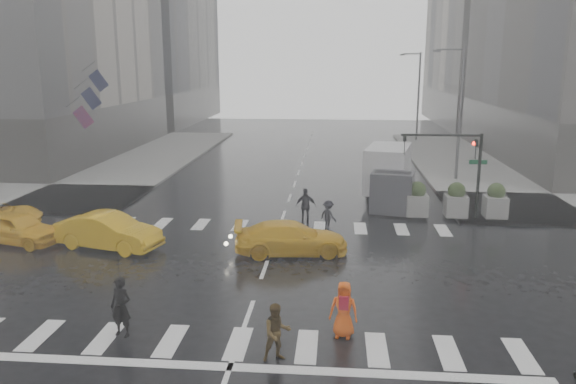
# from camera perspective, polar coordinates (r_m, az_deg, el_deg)

# --- Properties ---
(ground) EXTENTS (120.00, 120.00, 0.00)m
(ground) POSITION_cam_1_polar(r_m,az_deg,el_deg) (22.37, -2.42, -7.87)
(ground) COLOR black
(ground) RESTS_ON ground
(sidewalk_nw) EXTENTS (35.00, 35.00, 0.15)m
(sidewalk_nw) POSITION_cam_1_polar(r_m,az_deg,el_deg) (44.91, -24.84, 1.69)
(sidewalk_nw) COLOR slate
(sidewalk_nw) RESTS_ON ground
(road_markings) EXTENTS (18.00, 48.00, 0.01)m
(road_markings) POSITION_cam_1_polar(r_m,az_deg,el_deg) (22.37, -2.42, -7.86)
(road_markings) COLOR silver
(road_markings) RESTS_ON ground
(traffic_signal_pole) EXTENTS (4.45, 0.42, 4.50)m
(traffic_signal_pole) POSITION_cam_1_polar(r_m,az_deg,el_deg) (29.79, 17.06, 3.27)
(traffic_signal_pole) COLOR black
(traffic_signal_pole) RESTS_ON ground
(street_lamp_near) EXTENTS (2.15, 0.22, 9.00)m
(street_lamp_near) POSITION_cam_1_polar(r_m,az_deg,el_deg) (39.68, 16.93, 8.11)
(street_lamp_near) COLOR #59595B
(street_lamp_near) RESTS_ON ground
(street_lamp_far) EXTENTS (2.15, 0.22, 9.00)m
(street_lamp_far) POSITION_cam_1_polar(r_m,az_deg,el_deg) (59.36, 13.00, 9.80)
(street_lamp_far) COLOR #59595B
(street_lamp_far) RESTS_ON ground
(planter_west) EXTENTS (1.10, 1.10, 1.80)m
(planter_west) POSITION_cam_1_polar(r_m,az_deg,el_deg) (30.06, 12.97, -0.76)
(planter_west) COLOR slate
(planter_west) RESTS_ON ground
(planter_mid) EXTENTS (1.10, 1.10, 1.80)m
(planter_mid) POSITION_cam_1_polar(r_m,az_deg,el_deg) (30.41, 16.70, -0.82)
(planter_mid) COLOR slate
(planter_mid) RESTS_ON ground
(planter_east) EXTENTS (1.10, 1.10, 1.80)m
(planter_east) POSITION_cam_1_polar(r_m,az_deg,el_deg) (30.88, 20.33, -0.88)
(planter_east) COLOR slate
(planter_east) RESTS_ON ground
(flag_cluster) EXTENTS (2.87, 3.06, 4.69)m
(flag_cluster) POSITION_cam_1_polar(r_m,az_deg,el_deg) (43.13, -19.73, 9.19)
(flag_cluster) COLOR #59595B
(flag_cluster) RESTS_ON ground
(pedestrian_black) EXTENTS (1.16, 1.18, 2.43)m
(pedestrian_black) POSITION_cam_1_polar(r_m,az_deg,el_deg) (17.41, -16.75, -9.17)
(pedestrian_black) COLOR black
(pedestrian_black) RESTS_ON ground
(pedestrian_brown) EXTENTS (0.97, 0.87, 1.63)m
(pedestrian_brown) POSITION_cam_1_polar(r_m,az_deg,el_deg) (15.73, -1.13, -14.07)
(pedestrian_brown) COLOR #49371A
(pedestrian_brown) RESTS_ON ground
(pedestrian_orange) EXTENTS (0.92, 0.67, 1.72)m
(pedestrian_orange) POSITION_cam_1_polar(r_m,az_deg,el_deg) (17.00, 5.68, -11.77)
(pedestrian_orange) COLOR #E44F10
(pedestrian_orange) RESTS_ON ground
(pedestrian_far_a) EXTENTS (1.11, 0.75, 1.79)m
(pedestrian_far_a) POSITION_cam_1_polar(r_m,az_deg,el_deg) (28.38, 1.81, -1.42)
(pedestrian_far_a) COLOR black
(pedestrian_far_a) RESTS_ON ground
(pedestrian_far_b) EXTENTS (1.07, 1.05, 1.49)m
(pedestrian_far_b) POSITION_cam_1_polar(r_m,az_deg,el_deg) (27.23, 4.13, -2.40)
(pedestrian_far_b) COLOR black
(pedestrian_far_b) RESTS_ON ground
(taxi_front) EXTENTS (4.50, 2.73, 1.43)m
(taxi_front) POSITION_cam_1_polar(r_m,az_deg,el_deg) (28.04, -25.78, -3.31)
(taxi_front) COLOR #EFAE0C
(taxi_front) RESTS_ON ground
(taxi_mid) EXTENTS (4.95, 2.80, 1.54)m
(taxi_mid) POSITION_cam_1_polar(r_m,az_deg,el_deg) (25.78, -17.74, -3.84)
(taxi_mid) COLOR #EFAE0C
(taxi_mid) RESTS_ON ground
(taxi_rear) EXTENTS (4.46, 2.52, 1.39)m
(taxi_rear) POSITION_cam_1_polar(r_m,az_deg,el_deg) (23.93, 0.32, -4.69)
(taxi_rear) COLOR #EFAE0C
(taxi_rear) RESTS_ON ground
(box_truck) EXTENTS (2.27, 6.06, 3.22)m
(box_truck) POSITION_cam_1_polar(r_m,az_deg,el_deg) (32.60, 10.21, 1.76)
(box_truck) COLOR #B9B9BB
(box_truck) RESTS_ON ground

